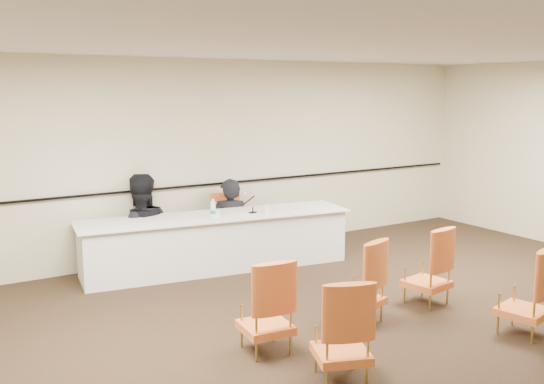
{
  "coord_description": "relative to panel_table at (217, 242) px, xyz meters",
  "views": [
    {
      "loc": [
        -4.13,
        -4.39,
        2.54
      ],
      "look_at": [
        0.18,
        2.6,
        1.15
      ],
      "focal_mm": 40.0,
      "sensor_mm": 36.0,
      "label": 1
    }
  ],
  "objects": [
    {
      "name": "panelist_main_chair",
      "position": [
        0.48,
        0.51,
        0.09
      ],
      "size": [
        0.56,
        0.56,
        0.95
      ],
      "primitive_type": null,
      "rotation": [
        0.0,
        0.0,
        -0.14
      ],
      "color": "#C16022",
      "rests_on": "ground"
    },
    {
      "name": "water_bottle",
      "position": [
        -0.09,
        -0.08,
        0.52
      ],
      "size": [
        0.1,
        0.1,
        0.25
      ],
      "primitive_type": null,
      "rotation": [
        0.0,
        0.0,
        -0.43
      ],
      "color": "teal",
      "rests_on": "panel_table"
    },
    {
      "name": "papers",
      "position": [
        0.47,
        -0.1,
        0.39
      ],
      "size": [
        0.34,
        0.27,
        0.0
      ],
      "primitive_type": "cube",
      "rotation": [
        0.0,
        0.0,
        -0.2
      ],
      "color": "white",
      "rests_on": "panel_table"
    },
    {
      "name": "coffee_cup",
      "position": [
        0.69,
        -0.24,
        0.45
      ],
      "size": [
        0.09,
        0.09,
        0.12
      ],
      "primitive_type": "cylinder",
      "rotation": [
        0.0,
        0.0,
        0.24
      ],
      "color": "silver",
      "rests_on": "panel_table"
    },
    {
      "name": "floor",
      "position": [
        0.39,
        -3.19,
        -0.39
      ],
      "size": [
        10.0,
        10.0,
        0.0
      ],
      "primitive_type": "plane",
      "color": "black",
      "rests_on": "ground"
    },
    {
      "name": "aud_chair_back_left",
      "position": [
        -0.59,
        -3.63,
        0.09
      ],
      "size": [
        0.65,
        0.65,
        0.95
      ],
      "primitive_type": null,
      "rotation": [
        0.0,
        0.0,
        -0.36
      ],
      "color": "#C16022",
      "rests_on": "ground"
    },
    {
      "name": "wall_rail",
      "position": [
        0.39,
        0.77,
        0.71
      ],
      "size": [
        9.8,
        0.04,
        0.03
      ],
      "primitive_type": "cube",
      "color": "black",
      "rests_on": "wall_back"
    },
    {
      "name": "wall_back",
      "position": [
        0.39,
        0.81,
        1.11
      ],
      "size": [
        10.0,
        0.04,
        3.0
      ],
      "primitive_type": "cube",
      "color": "beige",
      "rests_on": "ground"
    },
    {
      "name": "aud_chair_back_right",
      "position": [
        1.67,
        -3.82,
        0.09
      ],
      "size": [
        0.6,
        0.6,
        0.95
      ],
      "primitive_type": null,
      "rotation": [
        0.0,
        0.0,
        0.23
      ],
      "color": "#C16022",
      "rests_on": "ground"
    },
    {
      "name": "panelist_second",
      "position": [
        -0.89,
        0.7,
        0.0
      ],
      "size": [
        1.04,
        0.87,
        1.92
      ],
      "primitive_type": "imported",
      "rotation": [
        0.0,
        0.0,
        2.98
      ],
      "color": "black",
      "rests_on": "ground"
    },
    {
      "name": "aud_chair_front_mid",
      "position": [
        0.41,
        -2.67,
        0.09
      ],
      "size": [
        0.63,
        0.63,
        0.95
      ],
      "primitive_type": null,
      "rotation": [
        0.0,
        0.0,
        0.31
      ],
      "color": "#C16022",
      "rests_on": "ground"
    },
    {
      "name": "panel_table",
      "position": [
        0.0,
        0.0,
        0.0
      ],
      "size": [
        3.97,
        1.43,
        0.78
      ],
      "primitive_type": null,
      "rotation": [
        0.0,
        0.0,
        -0.14
      ],
      "color": "silver",
      "rests_on": "ground"
    },
    {
      "name": "microphone",
      "position": [
        0.51,
        -0.15,
        0.54
      ],
      "size": [
        0.16,
        0.24,
        0.3
      ],
      "primitive_type": null,
      "rotation": [
        0.0,
        0.0,
        0.29
      ],
      "color": "black",
      "rests_on": "panel_table"
    },
    {
      "name": "aud_chair_front_left",
      "position": [
        -0.85,
        -2.76,
        0.09
      ],
      "size": [
        0.55,
        0.55,
        0.95
      ],
      "primitive_type": null,
      "rotation": [
        0.0,
        0.0,
        -0.1
      ],
      "color": "#C16022",
      "rests_on": "ground"
    },
    {
      "name": "drinking_glass",
      "position": [
        -0.03,
        -0.11,
        0.44
      ],
      "size": [
        0.09,
        0.09,
        0.1
      ],
      "primitive_type": "cylinder",
      "rotation": [
        0.0,
        0.0,
        -0.49
      ],
      "color": "white",
      "rests_on": "panel_table"
    },
    {
      "name": "aud_chair_front_right",
      "position": [
        1.49,
        -2.62,
        0.09
      ],
      "size": [
        0.57,
        0.57,
        0.95
      ],
      "primitive_type": null,
      "rotation": [
        0.0,
        0.0,
        0.16
      ],
      "color": "#C16022",
      "rests_on": "ground"
    },
    {
      "name": "ceiling",
      "position": [
        0.39,
        -3.19,
        2.61
      ],
      "size": [
        10.0,
        10.0,
        0.0
      ],
      "primitive_type": "plane",
      "rotation": [
        3.14,
        0.0,
        0.0
      ],
      "color": "silver",
      "rests_on": "ground"
    },
    {
      "name": "panelist_main",
      "position": [
        0.48,
        0.51,
        -0.02
      ],
      "size": [
        0.72,
        0.61,
        1.67
      ],
      "primitive_type": "imported",
      "rotation": [
        0.0,
        0.0,
        2.73
      ],
      "color": "black",
      "rests_on": "ground"
    },
    {
      "name": "panelist_second_chair",
      "position": [
        -0.89,
        0.7,
        0.09
      ],
      "size": [
        0.56,
        0.56,
        0.95
      ],
      "primitive_type": null,
      "rotation": [
        0.0,
        0.0,
        -0.14
      ],
      "color": "#C16022",
      "rests_on": "ground"
    }
  ]
}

